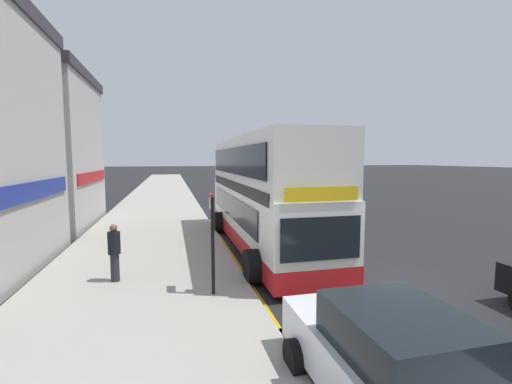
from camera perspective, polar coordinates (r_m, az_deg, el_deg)
name	(u,v)px	position (r m, az deg, el deg)	size (l,w,h in m)	color
ground_plane	(224,189)	(40.73, -5.33, 0.45)	(260.00, 260.00, 0.00)	black
pavement_near	(162,190)	(40.29, -15.22, 0.32)	(6.00, 76.00, 0.14)	#A39E93
double_decker_bus	(262,196)	(13.99, 1.06, -0.71)	(3.17, 11.31, 4.40)	white
bus_bay_markings	(262,247)	(14.25, 1.04, -9.02)	(3.03, 13.67, 0.01)	gold
bus_stop_sign	(212,235)	(8.90, -7.23, -7.00)	(0.09, 0.51, 2.55)	black
parked_car_silver_behind	(224,175)	(59.37, -5.32, 2.81)	(2.09, 4.20, 1.62)	#B2B5BA
parked_car_white_far	(296,189)	(31.50, 6.57, 0.41)	(2.09, 4.20, 1.62)	silver
parked_car_white_across	(395,367)	(5.51, 21.95, -25.25)	(2.09, 4.20, 1.62)	silver
pedestrian_waiting_near_sign	(114,251)	(10.59, -22.34, -8.93)	(0.34, 0.34, 1.62)	#26262D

